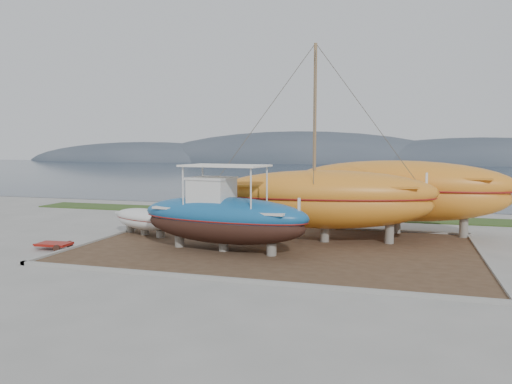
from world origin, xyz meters
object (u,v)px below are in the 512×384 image
(red_trailer, at_px, (54,246))
(white_dinghy, at_px, (145,222))
(orange_bare_hull, at_px, (397,198))
(orange_sailboat, at_px, (326,144))
(blue_caique, at_px, (223,208))

(red_trailer, bearing_deg, white_dinghy, 58.75)
(red_trailer, bearing_deg, orange_bare_hull, 25.82)
(orange_bare_hull, bearing_deg, red_trailer, -144.25)
(white_dinghy, distance_m, orange_sailboat, 10.54)
(orange_sailboat, bearing_deg, orange_bare_hull, 38.14)
(white_dinghy, xyz_separation_m, orange_bare_hull, (13.03, 4.42, 1.26))
(orange_sailboat, distance_m, orange_bare_hull, 5.78)
(blue_caique, relative_size, orange_sailboat, 0.75)
(blue_caique, height_order, orange_sailboat, orange_sailboat)
(blue_caique, relative_size, orange_bare_hull, 0.69)
(orange_sailboat, distance_m, red_trailer, 13.86)
(blue_caique, bearing_deg, orange_sailboat, 47.73)
(blue_caique, height_order, orange_bare_hull, blue_caique)
(white_dinghy, bearing_deg, red_trailer, -93.69)
(white_dinghy, bearing_deg, orange_sailboat, 27.91)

